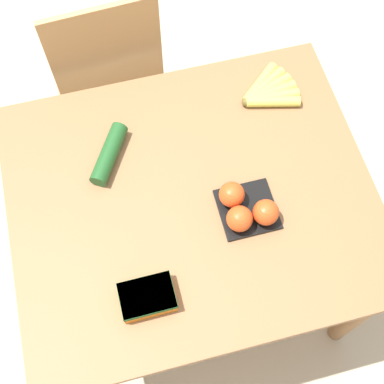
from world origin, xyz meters
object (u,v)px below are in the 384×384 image
Objects in this scene: chair at (109,76)px; carrot_bag at (147,297)px; banana_bunch at (267,92)px; tomato_pack at (246,209)px; cucumber_near at (109,154)px.

chair is 6.47× the size of carrot_bag.
carrot_bag is at bearing -132.92° from banana_bunch.
banana_bunch is 0.78m from carrot_bag.
tomato_pack is (0.30, -0.79, 0.28)m from chair.
carrot_bag is (-0.34, -0.18, -0.01)m from tomato_pack.
banana_bunch is 1.14× the size of tomato_pack.
tomato_pack reaches higher than cucumber_near.
tomato_pack is 0.38m from carrot_bag.
cucumber_near is (-0.06, -0.50, 0.27)m from chair.
banana_bunch is at bearing 10.74° from cucumber_near.
carrot_bag is (-0.04, -0.97, 0.27)m from chair.
chair is 1.01m from carrot_bag.
banana_bunch is 1.28× the size of carrot_bag.
cucumber_near is (-0.02, 0.47, -0.00)m from carrot_bag.
banana_bunch is at bearing 63.47° from tomato_pack.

